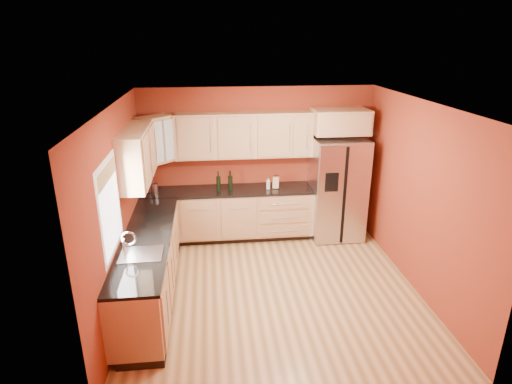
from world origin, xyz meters
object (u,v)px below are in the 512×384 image
wine_bottle_a (219,181)px  soap_dispenser (268,184)px  refrigerator (337,188)px  knife_block (276,182)px  canister_left (155,189)px

wine_bottle_a → soap_dispenser: 0.85m
refrigerator → knife_block: (-1.07, 0.06, 0.13)m
wine_bottle_a → soap_dispenser: bearing=-0.4°
wine_bottle_a → soap_dispenser: (0.84, -0.01, -0.07)m
canister_left → wine_bottle_a: size_ratio=0.53×
refrigerator → soap_dispenser: size_ratio=9.43×
refrigerator → knife_block: refrigerator is taller
canister_left → soap_dispenser: (1.89, 0.03, 0.01)m
wine_bottle_a → refrigerator: bearing=-0.9°
refrigerator → wine_bottle_a: (-2.05, 0.03, 0.20)m
knife_block → soap_dispenser: (-0.14, -0.03, -0.01)m
refrigerator → canister_left: refrigerator is taller
soap_dispenser → refrigerator: bearing=-1.1°
canister_left → knife_block: size_ratio=0.89×
soap_dispenser → wine_bottle_a: bearing=179.6°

